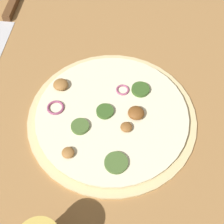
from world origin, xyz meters
TOP-DOWN VIEW (x-y plane):
  - ground_plane at (0.00, 0.00)m, footprint 3.00×3.00m
  - pizza at (-0.00, 0.00)m, footprint 0.35×0.35m
  - knife at (-0.18, 0.37)m, footprint 0.15×0.29m

SIDE VIEW (x-z plane):
  - ground_plane at x=0.00m, z-range 0.00..0.00m
  - knife at x=-0.18m, z-range 0.00..0.02m
  - pizza at x=0.00m, z-range -0.01..0.02m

